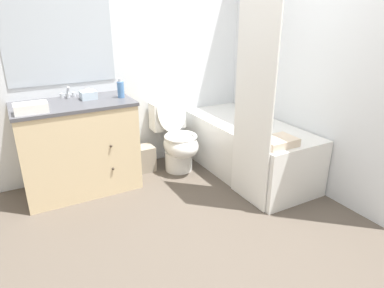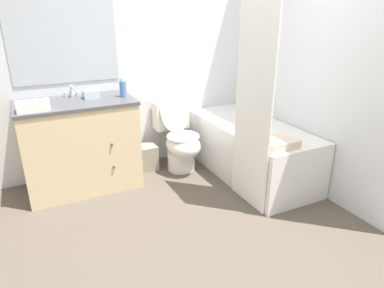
{
  "view_description": "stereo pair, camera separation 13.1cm",
  "coord_description": "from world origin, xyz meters",
  "px_view_note": "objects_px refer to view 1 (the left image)",
  "views": [
    {
      "loc": [
        -1.23,
        -1.74,
        1.65
      ],
      "look_at": [
        0.15,
        0.76,
        0.52
      ],
      "focal_mm": 32.0,
      "sensor_mm": 36.0,
      "label": 1
    },
    {
      "loc": [
        -1.12,
        -1.8,
        1.65
      ],
      "look_at": [
        0.15,
        0.76,
        0.52
      ],
      "focal_mm": 32.0,
      "sensor_mm": 36.0,
      "label": 2
    }
  ],
  "objects_px": {
    "vanity_cabinet": "(78,146)",
    "hand_towel_folded": "(31,108)",
    "bath_towel_folded": "(278,142)",
    "sink_faucet": "(68,94)",
    "wastebasket": "(143,159)",
    "toilet": "(177,140)",
    "bathtub": "(247,148)",
    "soap_dispenser": "(121,89)",
    "tissue_box": "(88,95)"
  },
  "relations": [
    {
      "from": "sink_faucet",
      "to": "hand_towel_folded",
      "type": "distance_m",
      "value": 0.53
    },
    {
      "from": "toilet",
      "to": "wastebasket",
      "type": "xyz_separation_m",
      "value": [
        -0.34,
        0.13,
        -0.2
      ]
    },
    {
      "from": "toilet",
      "to": "bath_towel_folded",
      "type": "relative_size",
      "value": 2.71
    },
    {
      "from": "tissue_box",
      "to": "bath_towel_folded",
      "type": "bearing_deg",
      "value": -41.51
    },
    {
      "from": "sink_faucet",
      "to": "vanity_cabinet",
      "type": "bearing_deg",
      "value": -90.0
    },
    {
      "from": "wastebasket",
      "to": "soap_dispenser",
      "type": "bearing_deg",
      "value": -153.25
    },
    {
      "from": "vanity_cabinet",
      "to": "tissue_box",
      "type": "distance_m",
      "value": 0.49
    },
    {
      "from": "sink_faucet",
      "to": "wastebasket",
      "type": "height_order",
      "value": "sink_faucet"
    },
    {
      "from": "sink_faucet",
      "to": "tissue_box",
      "type": "xyz_separation_m",
      "value": [
        0.16,
        -0.15,
        0.01
      ]
    },
    {
      "from": "sink_faucet",
      "to": "soap_dispenser",
      "type": "xyz_separation_m",
      "value": [
        0.44,
        -0.24,
        0.05
      ]
    },
    {
      "from": "hand_towel_folded",
      "to": "bath_towel_folded",
      "type": "xyz_separation_m",
      "value": [
        1.82,
        -0.92,
        -0.32
      ]
    },
    {
      "from": "tissue_box",
      "to": "bathtub",
      "type": "bearing_deg",
      "value": -20.45
    },
    {
      "from": "toilet",
      "to": "bath_towel_folded",
      "type": "bearing_deg",
      "value": -66.73
    },
    {
      "from": "sink_faucet",
      "to": "bath_towel_folded",
      "type": "relative_size",
      "value": 0.46
    },
    {
      "from": "vanity_cabinet",
      "to": "bath_towel_folded",
      "type": "bearing_deg",
      "value": -36.94
    },
    {
      "from": "toilet",
      "to": "hand_towel_folded",
      "type": "distance_m",
      "value": 1.49
    },
    {
      "from": "hand_towel_folded",
      "to": "sink_faucet",
      "type": "bearing_deg",
      "value": 47.41
    },
    {
      "from": "vanity_cabinet",
      "to": "hand_towel_folded",
      "type": "xyz_separation_m",
      "value": [
        -0.36,
        -0.18,
        0.46
      ]
    },
    {
      "from": "soap_dispenser",
      "to": "vanity_cabinet",
      "type": "bearing_deg",
      "value": 175.77
    },
    {
      "from": "toilet",
      "to": "bathtub",
      "type": "bearing_deg",
      "value": -35.89
    },
    {
      "from": "toilet",
      "to": "soap_dispenser",
      "type": "xyz_separation_m",
      "value": [
        -0.57,
        0.02,
        0.61
      ]
    },
    {
      "from": "vanity_cabinet",
      "to": "soap_dispenser",
      "type": "height_order",
      "value": "soap_dispenser"
    },
    {
      "from": "soap_dispenser",
      "to": "bathtub",
      "type": "bearing_deg",
      "value": -21.21
    },
    {
      "from": "toilet",
      "to": "bathtub",
      "type": "height_order",
      "value": "toilet"
    },
    {
      "from": "sink_faucet",
      "to": "toilet",
      "type": "bearing_deg",
      "value": -14.18
    },
    {
      "from": "wastebasket",
      "to": "soap_dispenser",
      "type": "distance_m",
      "value": 0.85
    },
    {
      "from": "vanity_cabinet",
      "to": "hand_towel_folded",
      "type": "relative_size",
      "value": 4.09
    },
    {
      "from": "sink_faucet",
      "to": "tissue_box",
      "type": "relative_size",
      "value": 1.0
    },
    {
      "from": "sink_faucet",
      "to": "hand_towel_folded",
      "type": "relative_size",
      "value": 0.55
    },
    {
      "from": "sink_faucet",
      "to": "wastebasket",
      "type": "bearing_deg",
      "value": -10.53
    },
    {
      "from": "bath_towel_folded",
      "to": "tissue_box",
      "type": "bearing_deg",
      "value": 138.49
    },
    {
      "from": "sink_faucet",
      "to": "bath_towel_folded",
      "type": "height_order",
      "value": "sink_faucet"
    },
    {
      "from": "bathtub",
      "to": "tissue_box",
      "type": "height_order",
      "value": "tissue_box"
    },
    {
      "from": "tissue_box",
      "to": "bath_towel_folded",
      "type": "height_order",
      "value": "tissue_box"
    },
    {
      "from": "wastebasket",
      "to": "bath_towel_folded",
      "type": "bearing_deg",
      "value": -56.07
    },
    {
      "from": "sink_faucet",
      "to": "toilet",
      "type": "xyz_separation_m",
      "value": [
        1.01,
        -0.26,
        -0.56
      ]
    },
    {
      "from": "wastebasket",
      "to": "hand_towel_folded",
      "type": "relative_size",
      "value": 1.07
    },
    {
      "from": "sink_faucet",
      "to": "bathtub",
      "type": "xyz_separation_m",
      "value": [
        1.63,
        -0.7,
        -0.62
      ]
    },
    {
      "from": "tissue_box",
      "to": "hand_towel_folded",
      "type": "relative_size",
      "value": 0.56
    },
    {
      "from": "wastebasket",
      "to": "toilet",
      "type": "bearing_deg",
      "value": -20.92
    },
    {
      "from": "bathtub",
      "to": "bath_towel_folded",
      "type": "height_order",
      "value": "bath_towel_folded"
    },
    {
      "from": "sink_faucet",
      "to": "tissue_box",
      "type": "height_order",
      "value": "sink_faucet"
    },
    {
      "from": "soap_dispenser",
      "to": "wastebasket",
      "type": "bearing_deg",
      "value": 26.75
    },
    {
      "from": "soap_dispenser",
      "to": "bath_towel_folded",
      "type": "distance_m",
      "value": 1.53
    },
    {
      "from": "vanity_cabinet",
      "to": "bath_towel_folded",
      "type": "relative_size",
      "value": 3.43
    },
    {
      "from": "tissue_box",
      "to": "hand_towel_folded",
      "type": "xyz_separation_m",
      "value": [
        -0.51,
        -0.24,
        -0.0
      ]
    },
    {
      "from": "sink_faucet",
      "to": "soap_dispenser",
      "type": "bearing_deg",
      "value": -28.39
    },
    {
      "from": "vanity_cabinet",
      "to": "bathtub",
      "type": "height_order",
      "value": "vanity_cabinet"
    },
    {
      "from": "vanity_cabinet",
      "to": "toilet",
      "type": "bearing_deg",
      "value": -2.81
    },
    {
      "from": "sink_faucet",
      "to": "wastebasket",
      "type": "xyz_separation_m",
      "value": [
        0.67,
        -0.12,
        -0.76
      ]
    }
  ]
}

